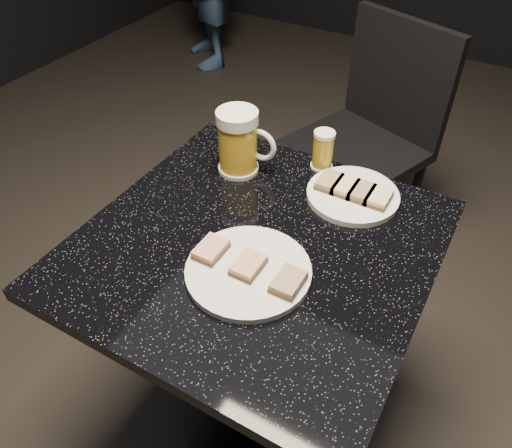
{
  "coord_description": "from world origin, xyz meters",
  "views": [
    {
      "loc": [
        0.37,
        -0.65,
        1.47
      ],
      "look_at": [
        0.0,
        0.0,
        0.8
      ],
      "focal_mm": 35.0,
      "sensor_mm": 36.0,
      "label": 1
    }
  ],
  "objects_px": {
    "beer_mug": "(239,142)",
    "table": "(256,315)",
    "beer_tumbler": "(323,150)",
    "plate_large": "(248,271)",
    "chair": "(369,132)",
    "plate_small": "(353,195)"
  },
  "relations": [
    {
      "from": "plate_large",
      "to": "beer_tumbler",
      "type": "height_order",
      "value": "beer_tumbler"
    },
    {
      "from": "beer_mug",
      "to": "plate_small",
      "type": "bearing_deg",
      "value": 7.01
    },
    {
      "from": "plate_large",
      "to": "beer_tumbler",
      "type": "xyz_separation_m",
      "value": [
        -0.02,
        0.4,
        0.04
      ]
    },
    {
      "from": "plate_large",
      "to": "table",
      "type": "xyz_separation_m",
      "value": [
        -0.03,
        0.08,
        -0.25
      ]
    },
    {
      "from": "plate_small",
      "to": "beer_mug",
      "type": "bearing_deg",
      "value": -172.99
    },
    {
      "from": "table",
      "to": "beer_mug",
      "type": "relative_size",
      "value": 4.75
    },
    {
      "from": "chair",
      "to": "beer_tumbler",
      "type": "bearing_deg",
      "value": -84.07
    },
    {
      "from": "chair",
      "to": "table",
      "type": "bearing_deg",
      "value": -86.49
    },
    {
      "from": "beer_mug",
      "to": "table",
      "type": "bearing_deg",
      "value": -51.42
    },
    {
      "from": "plate_large",
      "to": "plate_small",
      "type": "distance_m",
      "value": 0.33
    },
    {
      "from": "table",
      "to": "chair",
      "type": "height_order",
      "value": "chair"
    },
    {
      "from": "plate_small",
      "to": "table",
      "type": "distance_m",
      "value": 0.36
    },
    {
      "from": "plate_small",
      "to": "beer_tumbler",
      "type": "relative_size",
      "value": 2.15
    },
    {
      "from": "beer_tumbler",
      "to": "beer_mug",
      "type": "bearing_deg",
      "value": -146.79
    },
    {
      "from": "plate_large",
      "to": "beer_mug",
      "type": "bearing_deg",
      "value": 123.92
    },
    {
      "from": "plate_large",
      "to": "beer_mug",
      "type": "distance_m",
      "value": 0.35
    },
    {
      "from": "beer_mug",
      "to": "chair",
      "type": "height_order",
      "value": "beer_mug"
    },
    {
      "from": "plate_small",
      "to": "chair",
      "type": "bearing_deg",
      "value": 104.28
    },
    {
      "from": "beer_tumbler",
      "to": "chair",
      "type": "bearing_deg",
      "value": 95.93
    },
    {
      "from": "table",
      "to": "chair",
      "type": "xyz_separation_m",
      "value": [
        -0.06,
        0.93,
        -0.01
      ]
    },
    {
      "from": "plate_large",
      "to": "chair",
      "type": "distance_m",
      "value": 1.05
    },
    {
      "from": "beer_mug",
      "to": "beer_tumbler",
      "type": "height_order",
      "value": "beer_mug"
    }
  ]
}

